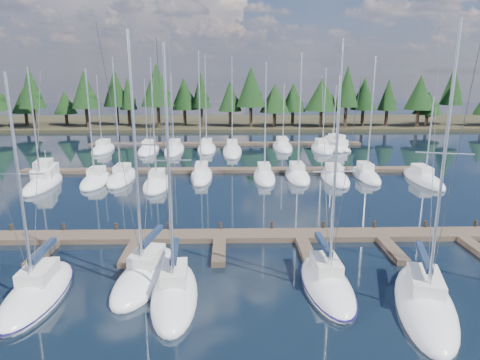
{
  "coord_description": "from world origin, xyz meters",
  "views": [
    {
      "loc": [
        0.81,
        -12.12,
        12.22
      ],
      "look_at": [
        1.6,
        22.0,
        3.5
      ],
      "focal_mm": 32.0,
      "sensor_mm": 36.0,
      "label": 1
    }
  ],
  "objects_px": {
    "main_dock": "(220,239)",
    "front_sailboat_1": "(38,293)",
    "front_sailboat_3": "(175,293)",
    "front_sailboat_2": "(146,274)",
    "front_sailboat_4": "(327,284)",
    "front_sailboat_5": "(425,302)",
    "motor_yacht_left": "(46,178)",
    "motor_yacht_right": "(335,146)"
  },
  "relations": [
    {
      "from": "main_dock",
      "to": "front_sailboat_1",
      "type": "distance_m",
      "value": 12.63
    },
    {
      "from": "front_sailboat_5",
      "to": "motor_yacht_left",
      "type": "xyz_separation_m",
      "value": [
        -31.23,
        27.27,
        0.18
      ]
    },
    {
      "from": "main_dock",
      "to": "front_sailboat_2",
      "type": "height_order",
      "value": "front_sailboat_2"
    },
    {
      "from": "motor_yacht_right",
      "to": "front_sailboat_2",
      "type": "bearing_deg",
      "value": -116.51
    },
    {
      "from": "motor_yacht_left",
      "to": "motor_yacht_right",
      "type": "relative_size",
      "value": 1.08
    },
    {
      "from": "front_sailboat_3",
      "to": "motor_yacht_right",
      "type": "relative_size",
      "value": 1.74
    },
    {
      "from": "main_dock",
      "to": "motor_yacht_right",
      "type": "xyz_separation_m",
      "value": [
        17.77,
        38.58,
        0.24
      ]
    },
    {
      "from": "front_sailboat_3",
      "to": "front_sailboat_2",
      "type": "bearing_deg",
      "value": 131.76
    },
    {
      "from": "front_sailboat_2",
      "to": "motor_yacht_left",
      "type": "relative_size",
      "value": 1.71
    },
    {
      "from": "motor_yacht_right",
      "to": "front_sailboat_3",
      "type": "bearing_deg",
      "value": -113.31
    },
    {
      "from": "main_dock",
      "to": "front_sailboat_5",
      "type": "bearing_deg",
      "value": -39.92
    },
    {
      "from": "front_sailboat_1",
      "to": "front_sailboat_4",
      "type": "bearing_deg",
      "value": 2.23
    },
    {
      "from": "main_dock",
      "to": "front_sailboat_5",
      "type": "xyz_separation_m",
      "value": [
        11.11,
        -9.3,
        0.09
      ]
    },
    {
      "from": "motor_yacht_left",
      "to": "main_dock",
      "type": "bearing_deg",
      "value": -41.78
    },
    {
      "from": "front_sailboat_2",
      "to": "motor_yacht_right",
      "type": "bearing_deg",
      "value": 63.49
    },
    {
      "from": "front_sailboat_2",
      "to": "motor_yacht_right",
      "type": "height_order",
      "value": "front_sailboat_2"
    },
    {
      "from": "main_dock",
      "to": "front_sailboat_5",
      "type": "height_order",
      "value": "front_sailboat_5"
    },
    {
      "from": "main_dock",
      "to": "front_sailboat_1",
      "type": "xyz_separation_m",
      "value": [
        -9.95,
        -7.78,
        0.08
      ]
    },
    {
      "from": "main_dock",
      "to": "front_sailboat_1",
      "type": "height_order",
      "value": "front_sailboat_1"
    },
    {
      "from": "front_sailboat_3",
      "to": "front_sailboat_5",
      "type": "xyz_separation_m",
      "value": [
        13.43,
        -1.26,
        -0.01
      ]
    },
    {
      "from": "front_sailboat_3",
      "to": "front_sailboat_4",
      "type": "height_order",
      "value": "front_sailboat_3"
    },
    {
      "from": "main_dock",
      "to": "front_sailboat_2",
      "type": "relative_size",
      "value": 2.91
    },
    {
      "from": "main_dock",
      "to": "front_sailboat_3",
      "type": "xyz_separation_m",
      "value": [
        -2.32,
        -8.04,
        0.1
      ]
    },
    {
      "from": "front_sailboat_1",
      "to": "front_sailboat_3",
      "type": "bearing_deg",
      "value": -2.01
    },
    {
      "from": "front_sailboat_5",
      "to": "motor_yacht_right",
      "type": "height_order",
      "value": "front_sailboat_5"
    },
    {
      "from": "front_sailboat_3",
      "to": "motor_yacht_right",
      "type": "distance_m",
      "value": 50.77
    },
    {
      "from": "front_sailboat_3",
      "to": "front_sailboat_5",
      "type": "distance_m",
      "value": 13.49
    },
    {
      "from": "motor_yacht_right",
      "to": "front_sailboat_4",
      "type": "bearing_deg",
      "value": -104.02
    },
    {
      "from": "motor_yacht_left",
      "to": "front_sailboat_4",
      "type": "bearing_deg",
      "value": -43.49
    },
    {
      "from": "main_dock",
      "to": "front_sailboat_4",
      "type": "height_order",
      "value": "front_sailboat_4"
    },
    {
      "from": "front_sailboat_2",
      "to": "front_sailboat_4",
      "type": "xyz_separation_m",
      "value": [
        10.7,
        -1.37,
        -0.02
      ]
    },
    {
      "from": "front_sailboat_4",
      "to": "front_sailboat_5",
      "type": "relative_size",
      "value": 0.84
    },
    {
      "from": "front_sailboat_3",
      "to": "motor_yacht_right",
      "type": "bearing_deg",
      "value": 66.69
    },
    {
      "from": "front_sailboat_1",
      "to": "motor_yacht_left",
      "type": "xyz_separation_m",
      "value": [
        -10.17,
        25.75,
        0.19
      ]
    },
    {
      "from": "main_dock",
      "to": "front_sailboat_5",
      "type": "relative_size",
      "value": 2.87
    },
    {
      "from": "main_dock",
      "to": "motor_yacht_left",
      "type": "relative_size",
      "value": 4.98
    },
    {
      "from": "front_sailboat_1",
      "to": "front_sailboat_4",
      "type": "relative_size",
      "value": 1.01
    },
    {
      "from": "front_sailboat_2",
      "to": "motor_yacht_right",
      "type": "distance_m",
      "value": 49.56
    },
    {
      "from": "main_dock",
      "to": "front_sailboat_3",
      "type": "relative_size",
      "value": 3.07
    },
    {
      "from": "front_sailboat_2",
      "to": "front_sailboat_5",
      "type": "relative_size",
      "value": 0.99
    },
    {
      "from": "front_sailboat_4",
      "to": "front_sailboat_5",
      "type": "xyz_separation_m",
      "value": [
        4.76,
        -2.16,
        0.01
      ]
    },
    {
      "from": "front_sailboat_1",
      "to": "motor_yacht_right",
      "type": "relative_size",
      "value": 1.58
    }
  ]
}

